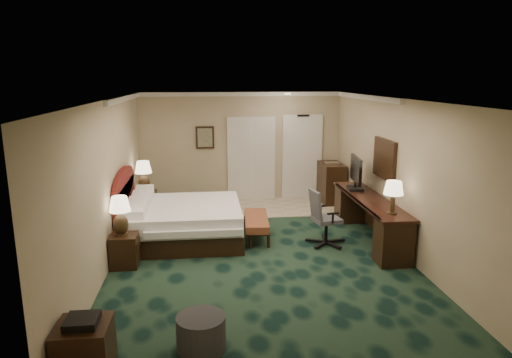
{
  "coord_description": "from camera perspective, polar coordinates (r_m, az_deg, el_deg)",
  "views": [
    {
      "loc": [
        -0.9,
        -7.55,
        3.07
      ],
      "look_at": [
        0.02,
        0.6,
        1.22
      ],
      "focal_mm": 32.0,
      "sensor_mm": 36.0,
      "label": 1
    }
  ],
  "objects": [
    {
      "name": "bed",
      "position": [
        8.89,
        -8.91,
        -5.35
      ],
      "size": [
        2.14,
        1.98,
        0.68
      ],
      "primitive_type": "cube",
      "color": "white",
      "rests_on": "ground"
    },
    {
      "name": "wall_mirror",
      "position": [
        8.94,
        15.77,
        2.43
      ],
      "size": [
        0.05,
        0.95,
        0.75
      ],
      "primitive_type": "cube",
      "color": "white",
      "rests_on": "wall_right"
    },
    {
      "name": "wall_right",
      "position": [
        8.46,
        17.45,
        0.37
      ],
      "size": [
        0.0,
        7.5,
        2.7
      ],
      "primitive_type": "cube",
      "color": "tan",
      "rests_on": "ground"
    },
    {
      "name": "closet_doors",
      "position": [
        11.5,
        -0.58,
        2.57
      ],
      "size": [
        1.2,
        0.06,
        2.1
      ],
      "primitive_type": "cube",
      "color": "silver",
      "rests_on": "ground"
    },
    {
      "name": "bed_bench",
      "position": [
        8.87,
        0.03,
        -6.09
      ],
      "size": [
        0.52,
        1.28,
        0.42
      ],
      "primitive_type": "cube",
      "rotation": [
        0.0,
        0.0,
        -0.07
      ],
      "color": "brown",
      "rests_on": "ground"
    },
    {
      "name": "headboard",
      "position": [
        9.0,
        -16.05,
        -3.07
      ],
      "size": [
        0.12,
        2.0,
        1.4
      ],
      "primitive_type": null,
      "color": "#531318",
      "rests_on": "ground"
    },
    {
      "name": "side_table",
      "position": [
        5.36,
        -20.62,
        -19.38
      ],
      "size": [
        0.54,
        0.54,
        0.59
      ],
      "primitive_type": "cube",
      "color": "black",
      "rests_on": "ground"
    },
    {
      "name": "nightstand_near",
      "position": [
        7.92,
        -16.08,
        -8.53
      ],
      "size": [
        0.43,
        0.5,
        0.54
      ],
      "primitive_type": "cube",
      "color": "black",
      "rests_on": "ground"
    },
    {
      "name": "ottoman",
      "position": [
        5.54,
        -6.88,
        -18.54
      ],
      "size": [
        0.73,
        0.73,
        0.41
      ],
      "primitive_type": "cylinder",
      "rotation": [
        0.0,
        0.0,
        -0.36
      ],
      "color": "#303030",
      "rests_on": "ground"
    },
    {
      "name": "desk",
      "position": [
        9.0,
        13.94,
        -4.89
      ],
      "size": [
        0.61,
        2.84,
        0.82
      ],
      "primitive_type": "cube",
      "color": "black",
      "rests_on": "ground"
    },
    {
      "name": "wall_back",
      "position": [
        11.46,
        -1.85,
        4.06
      ],
      "size": [
        5.0,
        0.0,
        2.7
      ],
      "primitive_type": "cube",
      "color": "tan",
      "rests_on": "ground"
    },
    {
      "name": "ceiling",
      "position": [
        7.61,
        0.39,
        9.92
      ],
      "size": [
        5.0,
        7.5,
        0.0
      ],
      "primitive_type": "cube",
      "color": "white",
      "rests_on": "wall_back"
    },
    {
      "name": "entry_door",
      "position": [
        11.71,
        5.76,
        2.69
      ],
      "size": [
        1.02,
        0.06,
        2.18
      ],
      "primitive_type": "cube",
      "color": "white",
      "rests_on": "ground"
    },
    {
      "name": "desk_chair",
      "position": [
        8.56,
        8.82,
        -4.73
      ],
      "size": [
        0.71,
        0.68,
        1.06
      ],
      "primitive_type": null,
      "rotation": [
        0.0,
        0.0,
        0.18
      ],
      "color": "#494949",
      "rests_on": "ground"
    },
    {
      "name": "lamp_near",
      "position": [
        7.71,
        -16.6,
        -4.45
      ],
      "size": [
        0.43,
        0.43,
        0.65
      ],
      "primitive_type": null,
      "rotation": [
        0.0,
        0.0,
        -0.31
      ],
      "color": "black",
      "rests_on": "nightstand_near"
    },
    {
      "name": "wall_art",
      "position": [
        11.35,
        -6.4,
        5.17
      ],
      "size": [
        0.45,
        0.06,
        0.55
      ],
      "primitive_type": "cube",
      "color": "#4D5E54",
      "rests_on": "wall_back"
    },
    {
      "name": "lamp_far",
      "position": [
        10.3,
        -13.87,
        0.28
      ],
      "size": [
        0.38,
        0.38,
        0.69
      ],
      "primitive_type": null,
      "rotation": [
        0.0,
        0.0,
        0.03
      ],
      "color": "black",
      "rests_on": "nightstand_far"
    },
    {
      "name": "floor",
      "position": [
        8.2,
        0.36,
        -9.29
      ],
      "size": [
        5.0,
        7.5,
        0.0
      ],
      "primitive_type": "cube",
      "color": "black",
      "rests_on": "ground"
    },
    {
      "name": "tv",
      "position": [
        9.44,
        12.37,
        0.71
      ],
      "size": [
        0.18,
        0.87,
        0.68
      ],
      "primitive_type": "cube",
      "rotation": [
        0.0,
        0.0,
        -0.12
      ],
      "color": "black",
      "rests_on": "desk"
    },
    {
      "name": "wall_front",
      "position": [
        4.26,
        6.48,
        -11.14
      ],
      "size": [
        5.0,
        0.0,
        2.7
      ],
      "primitive_type": "cube",
      "color": "tan",
      "rests_on": "ground"
    },
    {
      "name": "desk_lamp",
      "position": [
        7.92,
        16.76,
        -2.21
      ],
      "size": [
        0.42,
        0.42,
        0.57
      ],
      "primitive_type": null,
      "rotation": [
        0.0,
        0.0,
        -0.33
      ],
      "color": "black",
      "rests_on": "desk"
    },
    {
      "name": "tile_patch",
      "position": [
        11.04,
        3.23,
        -3.45
      ],
      "size": [
        3.2,
        1.7,
        0.01
      ],
      "primitive_type": "cube",
      "color": "#BBA88F",
      "rests_on": "ground"
    },
    {
      "name": "crown_molding",
      "position": [
        7.61,
        0.39,
        9.54
      ],
      "size": [
        5.0,
        7.5,
        0.1
      ],
      "primitive_type": null,
      "color": "white",
      "rests_on": "wall_back"
    },
    {
      "name": "nightstand_far",
      "position": [
        10.45,
        -13.62,
        -3.11
      ],
      "size": [
        0.46,
        0.53,
        0.58
      ],
      "primitive_type": "cube",
      "color": "black",
      "rests_on": "ground"
    },
    {
      "name": "wall_left",
      "position": [
        7.9,
        -17.93,
        -0.49
      ],
      "size": [
        0.0,
        7.5,
        2.7
      ],
      "primitive_type": "cube",
      "color": "tan",
      "rests_on": "ground"
    },
    {
      "name": "minibar",
      "position": [
        11.48,
        9.38,
        -0.47
      ],
      "size": [
        0.52,
        0.93,
        0.98
      ],
      "primitive_type": "cube",
      "color": "black",
      "rests_on": "ground"
    }
  ]
}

